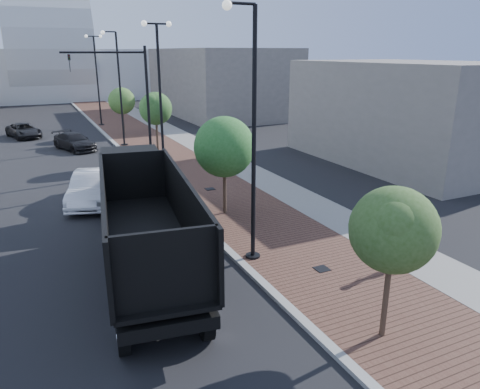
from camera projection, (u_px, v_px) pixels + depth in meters
name	position (u px, v px, depth m)	size (l,w,h in m)	color
sidewalk	(142.00, 132.00, 44.35)	(7.00, 140.00, 0.12)	#4C2D23
concrete_strip	(168.00, 130.00, 45.45)	(2.40, 140.00, 0.13)	slate
curb	(105.00, 135.00, 42.92)	(0.30, 140.00, 0.14)	gray
dump_truck	(138.00, 206.00, 18.66)	(4.56, 13.87, 3.65)	black
white_sedan	(92.00, 188.00, 23.58)	(1.78, 5.11, 1.68)	white
dark_car_mid	(24.00, 131.00, 41.68)	(2.17, 4.71, 1.31)	black
dark_car_far	(74.00, 142.00, 36.46)	(1.91, 4.70, 1.36)	black
pedestrian	(389.00, 254.00, 16.02)	(0.56, 0.37, 1.55)	black
streetlight_1	(251.00, 149.00, 15.98)	(1.44, 0.56, 9.21)	black
streetlight_2	(161.00, 102.00, 26.22)	(1.72, 0.56, 9.28)	black
streetlight_3	(119.00, 94.00, 36.66)	(1.44, 0.56, 9.21)	black
streetlight_4	(97.00, 80.00, 46.89)	(1.72, 0.56, 9.28)	black
traffic_mast	(134.00, 96.00, 28.39)	(5.09, 0.20, 8.00)	black
tree_0	(394.00, 230.00, 11.64)	(2.35, 2.29, 4.41)	#382619
tree_1	(225.00, 147.00, 21.07)	(2.86, 2.86, 4.82)	#382619
tree_2	(156.00, 109.00, 31.27)	(2.33, 2.27, 5.00)	#382619
tree_3	(122.00, 101.00, 41.78)	(2.48, 2.45, 4.50)	#382619
convention_center	(47.00, 61.00, 79.07)	(50.00, 30.00, 50.00)	#B0B6BA
commercial_block_ne	(219.00, 82.00, 56.86)	(12.00, 22.00, 8.00)	#655F5B
commercial_block_e	(408.00, 113.00, 31.98)	(10.00, 16.00, 7.00)	slate
utility_cover_1	(322.00, 269.00, 16.32)	(0.50, 0.50, 0.02)	black
utility_cover_2	(210.00, 189.00, 25.79)	(0.50, 0.50, 0.02)	black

